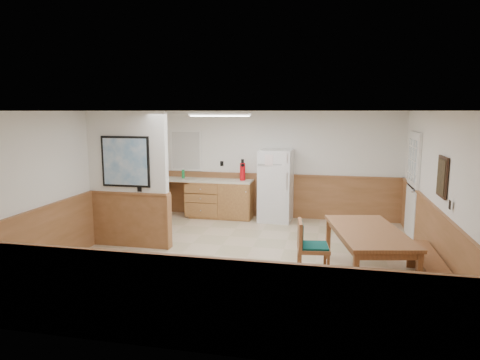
% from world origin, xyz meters
% --- Properties ---
extents(ground, '(6.00, 6.00, 0.00)m').
position_xyz_m(ground, '(0.00, 0.00, 0.00)').
color(ground, '#C3AB8C').
rests_on(ground, ground).
extents(ceiling, '(6.00, 6.00, 0.02)m').
position_xyz_m(ceiling, '(0.00, 0.00, 2.50)').
color(ceiling, white).
rests_on(ceiling, back_wall).
extents(back_wall, '(6.00, 0.02, 2.50)m').
position_xyz_m(back_wall, '(0.00, 3.00, 1.25)').
color(back_wall, white).
rests_on(back_wall, ground).
extents(right_wall, '(0.02, 6.00, 2.50)m').
position_xyz_m(right_wall, '(3.00, 0.00, 1.25)').
color(right_wall, white).
rests_on(right_wall, ground).
extents(left_wall, '(0.02, 6.00, 2.50)m').
position_xyz_m(left_wall, '(-3.00, 0.00, 1.25)').
color(left_wall, white).
rests_on(left_wall, ground).
extents(wainscot_back, '(6.00, 0.04, 1.00)m').
position_xyz_m(wainscot_back, '(0.00, 2.98, 0.50)').
color(wainscot_back, '#9E653F').
rests_on(wainscot_back, ground).
extents(wainscot_right, '(0.04, 6.00, 1.00)m').
position_xyz_m(wainscot_right, '(2.98, 0.00, 0.50)').
color(wainscot_right, '#9E653F').
rests_on(wainscot_right, ground).
extents(wainscot_left, '(0.04, 6.00, 1.00)m').
position_xyz_m(wainscot_left, '(-2.98, 0.00, 0.50)').
color(wainscot_left, '#9E653F').
rests_on(wainscot_left, ground).
extents(partition_wall, '(1.50, 0.20, 2.50)m').
position_xyz_m(partition_wall, '(-2.25, 0.19, 1.23)').
color(partition_wall, white).
rests_on(partition_wall, ground).
extents(kitchen_counter, '(2.20, 0.61, 1.00)m').
position_xyz_m(kitchen_counter, '(-1.21, 2.68, 0.46)').
color(kitchen_counter, '#A67A3B').
rests_on(kitchen_counter, ground).
extents(exterior_door, '(0.07, 1.02, 2.15)m').
position_xyz_m(exterior_door, '(2.96, 1.90, 1.05)').
color(exterior_door, white).
rests_on(exterior_door, ground).
extents(kitchen_window, '(0.80, 0.04, 1.00)m').
position_xyz_m(kitchen_window, '(-2.10, 2.98, 1.55)').
color(kitchen_window, white).
rests_on(kitchen_window, back_wall).
extents(wall_painting, '(0.04, 0.50, 0.60)m').
position_xyz_m(wall_painting, '(2.97, -0.30, 1.55)').
color(wall_painting, black).
rests_on(wall_painting, right_wall).
extents(fluorescent_fixture, '(1.20, 0.30, 0.09)m').
position_xyz_m(fluorescent_fixture, '(-0.80, 1.30, 2.45)').
color(fluorescent_fixture, white).
rests_on(fluorescent_fixture, ceiling).
extents(refrigerator, '(0.76, 0.74, 1.64)m').
position_xyz_m(refrigerator, '(0.16, 2.63, 0.82)').
color(refrigerator, white).
rests_on(refrigerator, ground).
extents(dining_table, '(1.30, 2.03, 0.75)m').
position_xyz_m(dining_table, '(1.95, -0.53, 0.66)').
color(dining_table, '#A9683D').
rests_on(dining_table, ground).
extents(dining_bench, '(0.32, 1.45, 0.45)m').
position_xyz_m(dining_bench, '(2.78, -0.58, 0.34)').
color(dining_bench, '#A9683D').
rests_on(dining_bench, ground).
extents(dining_chair, '(0.71, 0.53, 0.85)m').
position_xyz_m(dining_chair, '(1.06, -0.57, 0.49)').
color(dining_chair, '#A9683D').
rests_on(dining_chair, ground).
extents(fire_extinguisher, '(0.14, 0.14, 0.50)m').
position_xyz_m(fire_extinguisher, '(-0.63, 2.72, 1.12)').
color(fire_extinguisher, red).
rests_on(fire_extinguisher, kitchen_counter).
extents(soap_bottle, '(0.08, 0.08, 0.21)m').
position_xyz_m(soap_bottle, '(-2.09, 2.71, 1.01)').
color(soap_bottle, '#177F39').
rests_on(soap_bottle, kitchen_counter).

